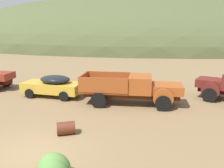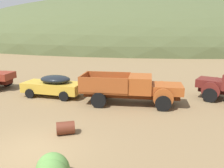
{
  "view_description": "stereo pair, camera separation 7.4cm",
  "coord_description": "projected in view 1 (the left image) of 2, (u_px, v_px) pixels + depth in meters",
  "views": [
    {
      "loc": [
        5.11,
        -7.42,
        4.8
      ],
      "look_at": [
        1.72,
        6.37,
        1.44
      ],
      "focal_mm": 37.36,
      "sensor_mm": 36.0,
      "label": 1
    },
    {
      "loc": [
        5.19,
        -7.41,
        4.8
      ],
      "look_at": [
        1.72,
        6.37,
        1.44
      ],
      "focal_mm": 37.36,
      "sensor_mm": 36.0,
      "label": 2
    }
  ],
  "objects": [
    {
      "name": "hill_center",
      "position": [
        120.0,
        45.0,
        73.43
      ],
      "size": [
        115.56,
        69.14,
        28.42
      ],
      "primitive_type": "ellipsoid",
      "color": "#4C5633",
      "rests_on": "ground"
    },
    {
      "name": "oil_drum_foreground",
      "position": [
        66.0,
        128.0,
        10.85
      ],
      "size": [
        1.02,
        0.92,
        0.6
      ],
      "color": "#5B2819",
      "rests_on": "ground"
    },
    {
      "name": "truck_oxide_orange",
      "position": [
        138.0,
        89.0,
        15.06
      ],
      "size": [
        6.61,
        2.9,
        1.91
      ],
      "rotation": [
        0.0,
        0.0,
        0.09
      ],
      "color": "#51220D",
      "rests_on": "ground"
    },
    {
      "name": "car_faded_yellow",
      "position": [
        51.0,
        85.0,
        16.9
      ],
      "size": [
        4.58,
        2.04,
        1.57
      ],
      "rotation": [
        0.0,
        0.0,
        3.12
      ],
      "color": "gold",
      "rests_on": "ground"
    },
    {
      "name": "ground_plane",
      "position": [
        32.0,
        152.0,
        9.31
      ],
      "size": [
        300.0,
        300.0,
        0.0
      ],
      "primitive_type": "plane",
      "color": "olive"
    }
  ]
}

